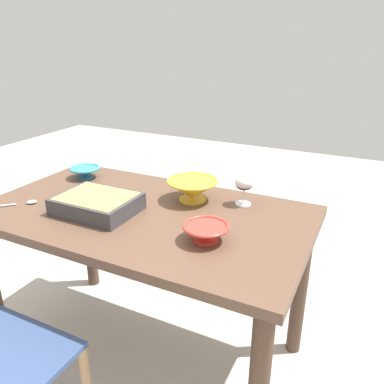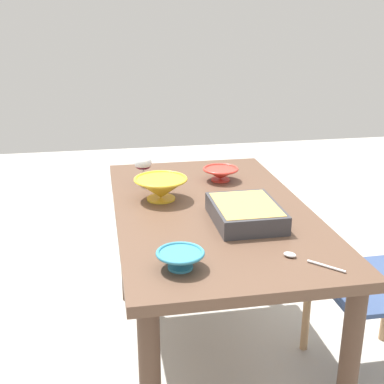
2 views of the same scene
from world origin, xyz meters
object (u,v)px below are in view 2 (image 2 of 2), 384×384
serving_bowl (161,187)px  serving_spoon (301,258)px  dining_table (212,233)px  mixing_bowl (221,173)px  casserole_dish (246,212)px  wine_glass (143,164)px  small_bowl (180,258)px

serving_bowl → serving_spoon: bearing=-149.9°
dining_table → mixing_bowl: (0.35, -0.12, 0.15)m
casserole_dish → mixing_bowl: casserole_dish is taller
casserole_dish → mixing_bowl: bearing=-2.7°
dining_table → wine_glass: 0.48m
wine_glass → serving_bowl: wine_glass is taller
dining_table → serving_spoon: (-0.51, -0.18, 0.12)m
dining_table → small_bowl: 0.56m
casserole_dish → small_bowl: size_ratio=2.10×
dining_table → mixing_bowl: 0.39m
small_bowl → serving_bowl: 0.63m
serving_bowl → serving_spoon: size_ratio=1.36×
small_bowl → serving_bowl: bearing=-1.6°
serving_bowl → small_bowl: bearing=178.4°
casserole_dish → small_bowl: casserole_dish is taller
dining_table → wine_glass: (0.36, 0.25, 0.21)m
mixing_bowl → serving_spoon: 0.86m
mixing_bowl → serving_bowl: (-0.21, 0.31, 0.02)m
casserole_dish → serving_spoon: casserole_dish is taller
mixing_bowl → casserole_dish: bearing=177.3°
serving_spoon → serving_bowl: bearing=30.1°
mixing_bowl → small_bowl: (-0.84, 0.33, -0.00)m
wine_glass → serving_bowl: size_ratio=0.60×
casserole_dish → small_bowl: 0.45m
casserole_dish → mixing_bowl: 0.51m
casserole_dish → mixing_bowl: (0.51, -0.02, -0.00)m
wine_glass → casserole_dish: bearing=-146.8°
dining_table → casserole_dish: (-0.17, -0.09, 0.15)m
dining_table → serving_bowl: 0.29m
wine_glass → mixing_bowl: wine_glass is taller
dining_table → serving_spoon: serving_spoon is taller
mixing_bowl → serving_bowl: 0.38m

